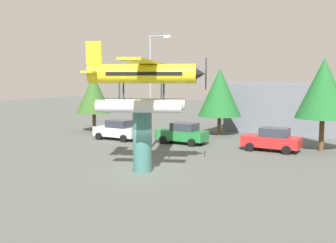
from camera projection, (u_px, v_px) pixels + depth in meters
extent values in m
plane|color=#515651|center=(143.00, 171.00, 23.03)|extent=(140.00, 140.00, 0.00)
cylinder|color=#386B66|center=(142.00, 142.00, 22.84)|extent=(1.10, 1.10, 3.54)
cylinder|color=silver|center=(139.00, 106.00, 21.62)|extent=(4.69, 2.53, 0.70)
cylinder|color=#333338|center=(161.00, 92.00, 21.88)|extent=(0.13, 0.13, 0.90)
cylinder|color=#333338|center=(119.00, 91.00, 22.16)|extent=(0.13, 0.13, 0.90)
cylinder|color=silver|center=(145.00, 104.00, 23.59)|extent=(4.69, 2.53, 0.70)
cylinder|color=#333338|center=(164.00, 91.00, 22.87)|extent=(0.13, 0.13, 0.90)
cylinder|color=#333338|center=(123.00, 91.00, 23.15)|extent=(0.13, 0.13, 0.90)
cylinder|color=yellow|center=(142.00, 74.00, 22.40)|extent=(6.14, 3.44, 1.10)
cube|color=black|center=(145.00, 74.00, 22.38)|extent=(4.44, 2.75, 0.20)
cone|color=#262628|center=(199.00, 74.00, 22.02)|extent=(0.99, 1.08, 0.88)
cylinder|color=black|center=(206.00, 74.00, 21.97)|extent=(0.74, 1.67, 1.80)
cube|color=yellow|center=(149.00, 63.00, 22.29)|extent=(5.09, 10.00, 0.12)
cube|color=yellow|center=(94.00, 72.00, 22.73)|extent=(1.74, 2.85, 0.10)
cube|color=yellow|center=(94.00, 53.00, 22.60)|extent=(0.88, 0.46, 1.30)
cube|color=silver|center=(117.00, 132.00, 34.80)|extent=(4.20, 1.70, 0.80)
cube|color=#2D333D|center=(119.00, 124.00, 34.60)|extent=(2.00, 1.56, 0.64)
cylinder|color=black|center=(111.00, 134.00, 36.29)|extent=(0.64, 0.22, 0.64)
cylinder|color=black|center=(99.00, 136.00, 34.74)|extent=(0.64, 0.22, 0.64)
cylinder|color=black|center=(136.00, 136.00, 34.95)|extent=(0.64, 0.22, 0.64)
cylinder|color=black|center=(123.00, 139.00, 33.40)|extent=(0.64, 0.22, 0.64)
cube|color=#237A38|center=(182.00, 135.00, 32.65)|extent=(4.20, 1.70, 0.80)
cube|color=#2D333D|center=(185.00, 127.00, 32.45)|extent=(2.00, 1.56, 0.64)
cylinder|color=black|center=(173.00, 137.00, 34.14)|extent=(0.64, 0.22, 0.64)
cylinder|color=black|center=(162.00, 140.00, 32.59)|extent=(0.64, 0.22, 0.64)
cylinder|color=black|center=(201.00, 140.00, 32.80)|extent=(0.64, 0.22, 0.64)
cylinder|color=black|center=(192.00, 143.00, 31.25)|extent=(0.64, 0.22, 0.64)
cube|color=red|center=(271.00, 141.00, 29.36)|extent=(4.20, 1.70, 0.80)
cube|color=#2D333D|center=(275.00, 132.00, 29.16)|extent=(2.00, 1.56, 0.64)
cylinder|color=black|center=(257.00, 144.00, 30.85)|extent=(0.64, 0.22, 0.64)
cylinder|color=black|center=(250.00, 147.00, 29.30)|extent=(0.64, 0.22, 0.64)
cylinder|color=black|center=(292.00, 147.00, 29.51)|extent=(0.64, 0.22, 0.64)
cylinder|color=black|center=(286.00, 150.00, 27.96)|extent=(0.64, 0.22, 0.64)
cylinder|color=gray|center=(151.00, 93.00, 30.28)|extent=(0.18, 0.18, 8.66)
cylinder|color=gray|center=(159.00, 36.00, 29.42)|extent=(1.60, 0.12, 0.12)
cube|color=silver|center=(167.00, 36.00, 29.08)|extent=(0.50, 0.28, 0.20)
cube|color=slate|center=(296.00, 108.00, 39.71)|extent=(13.18, 6.33, 4.89)
cylinder|color=brown|center=(94.00, 122.00, 40.22)|extent=(0.36, 0.36, 1.90)
cone|color=#335B23|center=(94.00, 94.00, 39.90)|extent=(3.51, 3.51, 3.90)
cylinder|color=brown|center=(219.00, 126.00, 37.59)|extent=(0.36, 0.36, 1.83)
cone|color=#1E6028|center=(220.00, 92.00, 37.24)|extent=(4.08, 4.08, 4.54)
cylinder|color=brown|center=(321.00, 135.00, 29.28)|extent=(0.36, 0.36, 2.47)
cone|color=#1E6028|center=(324.00, 88.00, 28.90)|extent=(4.01, 4.01, 4.45)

